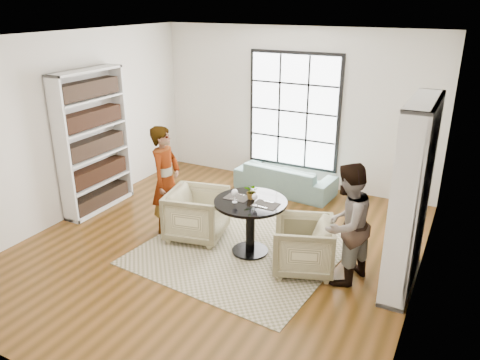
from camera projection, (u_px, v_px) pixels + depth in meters
The scene contains 16 objects.
ground at pixel (218, 247), 6.96m from camera, with size 6.00×6.00×0.00m, color brown.
room_shell at pixel (235, 157), 6.95m from camera, with size 6.00×6.01×6.00m.
rug at pixel (242, 249), 6.89m from camera, with size 2.67×2.67×0.01m, color tan.
pedestal_table at pixel (250, 216), 6.60m from camera, with size 1.03×1.03×0.82m.
sofa at pixel (285, 178), 8.86m from camera, with size 1.87×0.73×0.55m, color slate.
armchair_left at pixel (197, 214), 7.12m from camera, with size 0.83×0.85×0.77m, color #BCB086.
armchair_right at pixel (303, 246), 6.26m from camera, with size 0.78×0.80×0.73m, color tan.
person_left at pixel (166, 180), 7.18m from camera, with size 0.62×0.41×1.70m, color gray.
person_right at pixel (346, 225), 5.86m from camera, with size 0.78×0.61×1.61m, color gray.
placemat_left at pixel (238, 197), 6.62m from camera, with size 0.34×0.26×0.01m, color black.
placemat_right at pixel (266, 205), 6.39m from camera, with size 0.34×0.26×0.01m, color black.
cutlery_left at pixel (238, 197), 6.62m from camera, with size 0.14×0.22×0.01m, color silver, non-canonical shape.
cutlery_right at pixel (266, 204), 6.38m from camera, with size 0.14×0.22×0.01m, color silver, non-canonical shape.
wine_glass_left at pixel (235, 193), 6.42m from camera, with size 0.09×0.09×0.20m.
wine_glass_right at pixel (255, 197), 6.31m from camera, with size 0.08×0.08×0.18m.
flower_centerpiece at pixel (252, 191), 6.54m from camera, with size 0.21×0.18×0.23m, color gray.
Camera 1 is at (3.08, -5.30, 3.46)m, focal length 35.00 mm.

